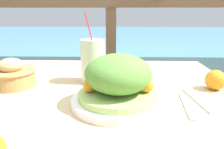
% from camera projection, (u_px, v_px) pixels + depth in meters
% --- Properties ---
extents(patio_table, '(0.94, 0.99, 0.73)m').
position_uv_depth(patio_table, '(103.00, 122.00, 0.73)').
color(patio_table, tan).
rests_on(patio_table, ground_plane).
extents(railing_fence, '(2.80, 0.08, 1.10)m').
position_uv_depth(railing_fence, '(111.00, 35.00, 1.52)').
color(railing_fence, brown).
rests_on(railing_fence, ground_plane).
extents(sea_backdrop, '(12.00, 4.00, 0.56)m').
position_uv_depth(sea_backdrop, '(115.00, 50.00, 4.07)').
color(sea_backdrop, teal).
rests_on(sea_backdrop, ground_plane).
extents(salad_plate, '(0.27, 0.27, 0.15)m').
position_uv_depth(salad_plate, '(118.00, 83.00, 0.61)').
color(salad_plate, white).
rests_on(salad_plate, patio_table).
extents(drink_glass, '(0.09, 0.09, 0.26)m').
position_uv_depth(drink_glass, '(93.00, 61.00, 0.80)').
color(drink_glass, beige).
rests_on(drink_glass, patio_table).
extents(bread_basket, '(0.17, 0.17, 0.10)m').
position_uv_depth(bread_basket, '(12.00, 75.00, 0.77)').
color(bread_basket, '#AD7F47').
rests_on(bread_basket, patio_table).
extents(fork, '(0.04, 0.18, 0.00)m').
position_uv_depth(fork, '(187.00, 105.00, 0.62)').
color(fork, silver).
rests_on(fork, patio_table).
extents(knife, '(0.04, 0.18, 0.00)m').
position_uv_depth(knife, '(197.00, 100.00, 0.65)').
color(knife, silver).
rests_on(knife, patio_table).
extents(orange_near_basket, '(0.07, 0.07, 0.07)m').
position_uv_depth(orange_near_basket, '(215.00, 80.00, 0.74)').
color(orange_near_basket, orange).
rests_on(orange_near_basket, patio_table).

